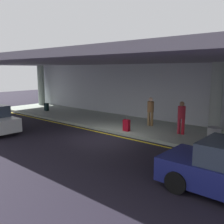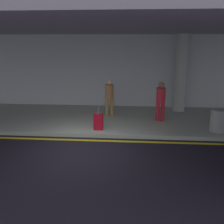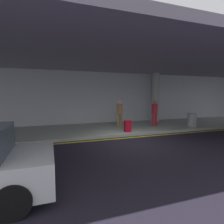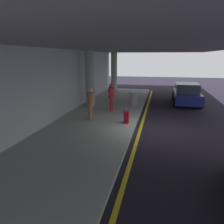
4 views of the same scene
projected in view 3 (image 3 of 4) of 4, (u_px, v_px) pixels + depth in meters
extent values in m
plane|color=black|center=(133.00, 142.00, 8.38)|extent=(60.00, 60.00, 0.00)
cube|color=#97A295|center=(111.00, 128.00, 11.29)|extent=(26.00, 4.20, 0.15)
cube|color=yellow|center=(126.00, 138.00, 9.08)|extent=(26.00, 0.14, 0.01)
cylinder|color=#969F98|center=(155.00, 97.00, 13.72)|extent=(0.60, 0.60, 3.65)
cube|color=slate|center=(114.00, 64.00, 10.46)|extent=(28.00, 13.20, 0.30)
cube|color=#B3B9C0|center=(101.00, 99.00, 13.24)|extent=(26.00, 0.30, 3.80)
cylinder|color=black|center=(25.00, 165.00, 4.71)|extent=(0.64, 0.22, 0.64)
cylinder|color=black|center=(13.00, 201.00, 3.11)|extent=(0.64, 0.22, 0.64)
cylinder|color=#A81D2F|center=(153.00, 119.00, 11.87)|extent=(0.16, 0.16, 0.82)
cylinder|color=#B11624|center=(156.00, 119.00, 11.94)|extent=(0.16, 0.16, 0.82)
cylinder|color=#A71D2C|center=(155.00, 108.00, 11.84)|extent=(0.38, 0.38, 0.62)
sphere|color=#8C6647|center=(155.00, 102.00, 11.80)|extent=(0.24, 0.24, 0.24)
cylinder|color=olive|center=(118.00, 120.00, 11.73)|extent=(0.16, 0.16, 0.82)
cylinder|color=brown|center=(121.00, 120.00, 11.81)|extent=(0.16, 0.16, 0.82)
cylinder|color=brown|center=(119.00, 109.00, 11.70)|extent=(0.38, 0.38, 0.62)
sphere|color=beige|center=(119.00, 102.00, 11.66)|extent=(0.24, 0.24, 0.24)
cube|color=#A20B1B|center=(128.00, 126.00, 9.87)|extent=(0.36, 0.22, 0.62)
cylinder|color=slate|center=(128.00, 118.00, 9.83)|extent=(0.02, 0.02, 0.28)
cylinder|color=gray|center=(192.00, 120.00, 11.51)|extent=(0.56, 0.56, 0.85)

